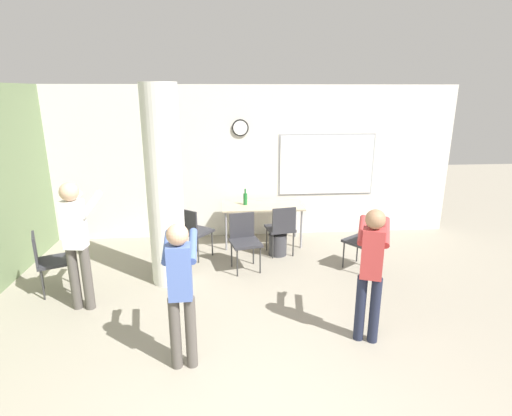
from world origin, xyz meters
name	(u,v)px	position (x,y,z in m)	size (l,w,h in m)	color
wall_back	(243,163)	(0.03, 5.06, 1.40)	(8.00, 0.15, 2.80)	silver
support_pillar	(165,188)	(-1.15, 3.14, 1.40)	(0.49, 0.49, 2.80)	silver
folding_table	(262,208)	(0.35, 4.52, 0.67)	(1.44, 0.68, 0.73)	tan
bottle_on_table	(245,199)	(0.04, 4.57, 0.84)	(0.07, 0.07, 0.29)	#1E6B2D
waste_bin	(278,244)	(0.55, 3.97, 0.18)	(0.30, 0.30, 0.37)	#38383D
chair_by_left_wall	(48,258)	(-2.74, 2.91, 0.51)	(0.58, 0.58, 0.87)	#2D2D33
chair_table_right	(281,226)	(0.61, 3.95, 0.51)	(0.51, 0.51, 0.87)	#2D2D33
chair_mid_room	(365,239)	(1.81, 3.27, 0.51)	(0.61, 0.61, 0.87)	#2D2D33
chair_table_left	(193,229)	(-0.85, 3.94, 0.51)	(0.62, 0.62, 0.87)	#2D2D33
chair_table_front	(244,238)	(-0.04, 3.48, 0.51)	(0.52, 0.52, 0.87)	#2D2D33
person_playing_side	(371,265)	(1.21, 1.50, 0.90)	(0.48, 0.64, 1.53)	#1E2338
person_playing_front	(181,285)	(-0.77, 1.22, 0.90)	(0.34, 0.60, 1.52)	#514C47
person_watching_back	(76,236)	(-2.16, 2.47, 0.97)	(0.42, 0.63, 1.65)	#514C47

